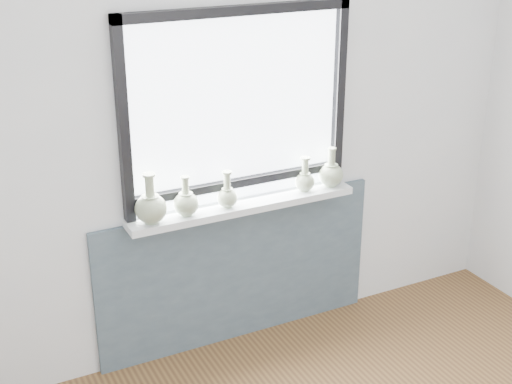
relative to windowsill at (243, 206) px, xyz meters
name	(u,v)px	position (x,y,z in m)	size (l,w,h in m)	color
back_wall	(234,128)	(0.00, 0.10, 0.42)	(3.60, 0.02, 2.60)	silver
apron_panel	(238,272)	(0.00, 0.07, -0.45)	(1.70, 0.03, 0.86)	#4D5D6A
windowsill	(243,206)	(0.00, 0.00, 0.00)	(1.32, 0.18, 0.04)	silver
window	(237,104)	(0.00, 0.06, 0.56)	(1.30, 0.06, 1.05)	black
vase_a	(151,207)	(-0.53, -0.02, 0.11)	(0.17, 0.17, 0.27)	#9FB08C
vase_b	(186,202)	(-0.34, -0.02, 0.09)	(0.13, 0.13, 0.22)	#9FB08C
vase_c	(227,196)	(-0.10, -0.02, 0.08)	(0.11, 0.11, 0.20)	#9FB08C
vase_d	(305,180)	(0.39, -0.01, 0.08)	(0.11, 0.11, 0.20)	#9FB08C
vase_e	(331,173)	(0.56, -0.01, 0.10)	(0.14, 0.14, 0.23)	#9FB08C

